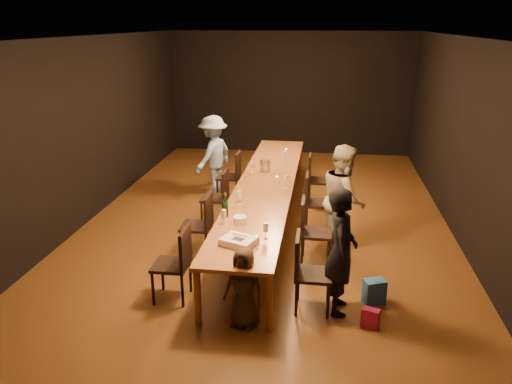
# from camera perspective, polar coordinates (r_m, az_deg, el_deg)

# --- Properties ---
(ground) EXTENTS (10.00, 10.00, 0.00)m
(ground) POSITION_cam_1_polar(r_m,az_deg,el_deg) (8.28, 1.08, -3.93)
(ground) COLOR #3F270F
(ground) RESTS_ON ground
(room_shell) EXTENTS (6.04, 10.04, 3.02)m
(room_shell) POSITION_cam_1_polar(r_m,az_deg,el_deg) (7.71, 1.18, 10.43)
(room_shell) COLOR black
(room_shell) RESTS_ON ground
(table) EXTENTS (0.90, 6.00, 0.75)m
(table) POSITION_cam_1_polar(r_m,az_deg,el_deg) (8.03, 1.11, 0.68)
(table) COLOR brown
(table) RESTS_ON ground
(chair_right_0) EXTENTS (0.42, 0.42, 0.93)m
(chair_right_0) POSITION_cam_1_polar(r_m,az_deg,el_deg) (5.86, 6.58, -9.23)
(chair_right_0) COLOR black
(chair_right_0) RESTS_ON ground
(chair_right_1) EXTENTS (0.42, 0.42, 0.93)m
(chair_right_1) POSITION_cam_1_polar(r_m,az_deg,el_deg) (6.95, 6.89, -4.57)
(chair_right_1) COLOR black
(chair_right_1) RESTS_ON ground
(chair_right_2) EXTENTS (0.42, 0.42, 0.93)m
(chair_right_2) POSITION_cam_1_polar(r_m,az_deg,el_deg) (8.06, 7.11, -1.19)
(chair_right_2) COLOR black
(chair_right_2) RESTS_ON ground
(chair_right_3) EXTENTS (0.42, 0.42, 0.93)m
(chair_right_3) POSITION_cam_1_polar(r_m,az_deg,el_deg) (9.20, 7.28, 1.37)
(chair_right_3) COLOR black
(chair_right_3) RESTS_ON ground
(chair_left_0) EXTENTS (0.42, 0.42, 0.93)m
(chair_left_0) POSITION_cam_1_polar(r_m,az_deg,el_deg) (6.12, -9.69, -8.11)
(chair_left_0) COLOR black
(chair_left_0) RESTS_ON ground
(chair_left_1) EXTENTS (0.42, 0.42, 0.93)m
(chair_left_1) POSITION_cam_1_polar(r_m,az_deg,el_deg) (7.16, -6.85, -3.82)
(chair_left_1) COLOR black
(chair_left_1) RESTS_ON ground
(chair_left_2) EXTENTS (0.42, 0.42, 0.93)m
(chair_left_2) POSITION_cam_1_polar(r_m,az_deg,el_deg) (8.25, -4.77, -0.62)
(chair_left_2) COLOR black
(chair_left_2) RESTS_ON ground
(chair_left_3) EXTENTS (0.42, 0.42, 0.93)m
(chair_left_3) POSITION_cam_1_polar(r_m,az_deg,el_deg) (9.36, -3.18, 1.82)
(chair_left_3) COLOR black
(chair_left_3) RESTS_ON ground
(woman_birthday) EXTENTS (0.37, 0.56, 1.51)m
(woman_birthday) POSITION_cam_1_polar(r_m,az_deg,el_deg) (5.76, 9.70, -6.71)
(woman_birthday) COLOR black
(woman_birthday) RESTS_ON ground
(woman_tan) EXTENTS (0.71, 0.85, 1.59)m
(woman_tan) POSITION_cam_1_polar(r_m,az_deg,el_deg) (7.31, 9.92, -0.73)
(woman_tan) COLOR beige
(woman_tan) RESTS_ON ground
(man_blue) EXTENTS (0.90, 1.13, 1.53)m
(man_blue) POSITION_cam_1_polar(r_m,az_deg,el_deg) (9.73, -4.91, 4.26)
(man_blue) COLOR #8EB2DB
(man_blue) RESTS_ON ground
(child) EXTENTS (0.52, 0.42, 0.93)m
(child) POSITION_cam_1_polar(r_m,az_deg,el_deg) (5.54, -1.39, -10.89)
(child) COLOR #382B1F
(child) RESTS_ON ground
(gift_bag_red) EXTENTS (0.22, 0.16, 0.23)m
(gift_bag_red) POSITION_cam_1_polar(r_m,az_deg,el_deg) (5.82, 12.93, -13.87)
(gift_bag_red) COLOR #D01F59
(gift_bag_red) RESTS_ON ground
(gift_bag_blue) EXTENTS (0.29, 0.24, 0.31)m
(gift_bag_blue) POSITION_cam_1_polar(r_m,az_deg,el_deg) (6.24, 13.35, -11.04)
(gift_bag_blue) COLOR #2A6CB7
(gift_bag_blue) RESTS_ON ground
(birthday_cake) EXTENTS (0.47, 0.42, 0.09)m
(birthday_cake) POSITION_cam_1_polar(r_m,az_deg,el_deg) (5.84, -1.98, -5.65)
(birthday_cake) COLOR white
(birthday_cake) RESTS_ON table
(plate_stack) EXTENTS (0.22, 0.22, 0.10)m
(plate_stack) POSITION_cam_1_polar(r_m,az_deg,el_deg) (6.42, -1.85, -3.22)
(plate_stack) COLOR white
(plate_stack) RESTS_ON table
(champagne_bottle) EXTENTS (0.10, 0.10, 0.33)m
(champagne_bottle) POSITION_cam_1_polar(r_m,az_deg,el_deg) (6.63, -3.53, -1.46)
(champagne_bottle) COLOR black
(champagne_bottle) RESTS_ON table
(ice_bucket) EXTENTS (0.20, 0.20, 0.20)m
(ice_bucket) POSITION_cam_1_polar(r_m,az_deg,el_deg) (8.68, 1.07, 3.09)
(ice_bucket) COLOR silver
(ice_bucket) RESTS_ON table
(wineglass_0) EXTENTS (0.06, 0.06, 0.21)m
(wineglass_0) POSITION_cam_1_polar(r_m,az_deg,el_deg) (6.38, -3.68, -2.90)
(wineglass_0) COLOR beige
(wineglass_0) RESTS_ON table
(wineglass_1) EXTENTS (0.06, 0.06, 0.21)m
(wineglass_1) POSITION_cam_1_polar(r_m,az_deg,el_deg) (5.96, 1.09, -4.46)
(wineglass_1) COLOR beige
(wineglass_1) RESTS_ON table
(wineglass_2) EXTENTS (0.06, 0.06, 0.21)m
(wineglass_2) POSITION_cam_1_polar(r_m,az_deg,el_deg) (7.07, -1.90, -0.64)
(wineglass_2) COLOR silver
(wineglass_2) RESTS_ON table
(wineglass_3) EXTENTS (0.06, 0.06, 0.21)m
(wineglass_3) POSITION_cam_1_polar(r_m,az_deg,el_deg) (7.76, 3.40, 1.16)
(wineglass_3) COLOR beige
(wineglass_3) RESTS_ON table
(wineglass_4) EXTENTS (0.06, 0.06, 0.21)m
(wineglass_4) POSITION_cam_1_polar(r_m,az_deg,el_deg) (8.54, -0.46, 2.87)
(wineglass_4) COLOR silver
(wineglass_4) RESTS_ON table
(wineglass_5) EXTENTS (0.06, 0.06, 0.21)m
(wineglass_5) POSITION_cam_1_polar(r_m,az_deg,el_deg) (9.20, 3.24, 4.02)
(wineglass_5) COLOR silver
(wineglass_5) RESTS_ON table
(tealight_near) EXTENTS (0.05, 0.05, 0.03)m
(tealight_near) POSITION_cam_1_polar(r_m,az_deg,el_deg) (6.00, 0.04, -5.23)
(tealight_near) COLOR #B2B7B2
(tealight_near) RESTS_ON table
(tealight_mid) EXTENTS (0.05, 0.05, 0.03)m
(tealight_mid) POSITION_cam_1_polar(r_m,az_deg,el_deg) (8.25, 2.38, 1.63)
(tealight_mid) COLOR #B2B7B2
(tealight_mid) RESTS_ON table
(tealight_far) EXTENTS (0.05, 0.05, 0.03)m
(tealight_far) POSITION_cam_1_polar(r_m,az_deg,el_deg) (10.06, 3.46, 4.81)
(tealight_far) COLOR #B2B7B2
(tealight_far) RESTS_ON table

